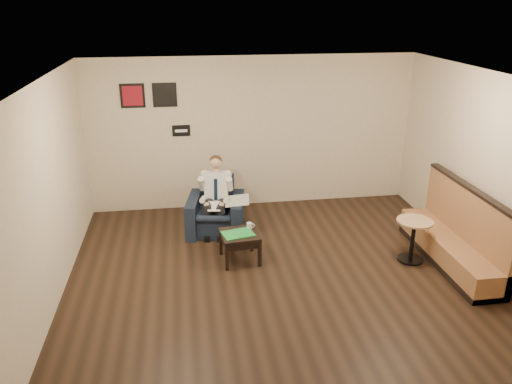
{
  "coord_description": "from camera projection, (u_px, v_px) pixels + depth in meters",
  "views": [
    {
      "loc": [
        -1.27,
        -5.87,
        3.74
      ],
      "look_at": [
        -0.21,
        1.2,
        0.94
      ],
      "focal_mm": 35.0,
      "sensor_mm": 36.0,
      "label": 1
    }
  ],
  "objects": [
    {
      "name": "smartphone",
      "position": [
        240.0,
        228.0,
        7.6
      ],
      "size": [
        0.15,
        0.08,
        0.01
      ],
      "primitive_type": "cube",
      "rotation": [
        0.0,
        0.0,
        -0.07
      ],
      "color": "black",
      "rests_on": "side_table"
    },
    {
      "name": "newspaper",
      "position": [
        237.0,
        200.0,
        8.24
      ],
      "size": [
        0.45,
        0.53,
        0.01
      ],
      "primitive_type": "cube",
      "rotation": [
        0.0,
        0.0,
        -0.12
      ],
      "color": "silver",
      "rests_on": "armchair"
    },
    {
      "name": "wall_back",
      "position": [
        253.0,
        133.0,
        9.2
      ],
      "size": [
        6.0,
        0.02,
        2.8
      ],
      "primitive_type": "cube",
      "color": "beige",
      "rests_on": "ground"
    },
    {
      "name": "lap_papers",
      "position": [
        214.0,
        206.0,
        8.16
      ],
      "size": [
        0.23,
        0.31,
        0.01
      ],
      "primitive_type": "cube",
      "rotation": [
        0.0,
        0.0,
        -0.11
      ],
      "color": "white",
      "rests_on": "seated_man"
    },
    {
      "name": "seating_sign",
      "position": [
        181.0,
        131.0,
        8.97
      ],
      "size": [
        0.32,
        0.02,
        0.2
      ],
      "primitive_type": "cube",
      "color": "black",
      "rests_on": "wall_back"
    },
    {
      "name": "art_print_left",
      "position": [
        133.0,
        96.0,
        8.62
      ],
      "size": [
        0.42,
        0.03,
        0.42
      ],
      "primitive_type": "cube",
      "color": "maroon",
      "rests_on": "wall_back"
    },
    {
      "name": "ground",
      "position": [
        283.0,
        285.0,
        6.95
      ],
      "size": [
        6.0,
        6.0,
        0.0
      ],
      "primitive_type": "plane",
      "color": "black",
      "rests_on": "ground"
    },
    {
      "name": "side_table",
      "position": [
        240.0,
        247.0,
        7.52
      ],
      "size": [
        0.61,
        0.61,
        0.45
      ],
      "primitive_type": "cube",
      "rotation": [
        0.0,
        0.0,
        0.1
      ],
      "color": "black",
      "rests_on": "ground"
    },
    {
      "name": "armchair",
      "position": [
        216.0,
        207.0,
        8.4
      ],
      "size": [
        1.07,
        1.07,
        0.89
      ],
      "primitive_type": "cube",
      "rotation": [
        0.0,
        0.0,
        -0.18
      ],
      "color": "black",
      "rests_on": "ground"
    },
    {
      "name": "seated_man",
      "position": [
        215.0,
        200.0,
        8.23
      ],
      "size": [
        0.73,
        0.96,
        1.22
      ],
      "primitive_type": null,
      "rotation": [
        0.0,
        0.0,
        -0.18
      ],
      "color": "silver",
      "rests_on": "armchair"
    },
    {
      "name": "wall_left",
      "position": [
        42.0,
        205.0,
        6.02
      ],
      "size": [
        0.02,
        6.0,
        2.8
      ],
      "primitive_type": "cube",
      "color": "beige",
      "rests_on": "ground"
    },
    {
      "name": "art_print_right",
      "position": [
        165.0,
        95.0,
        8.7
      ],
      "size": [
        0.42,
        0.03,
        0.42
      ],
      "primitive_type": "cube",
      "color": "black",
      "rests_on": "wall_back"
    },
    {
      "name": "wall_front",
      "position": [
        368.0,
        337.0,
        3.67
      ],
      "size": [
        6.0,
        0.02,
        2.8
      ],
      "primitive_type": "cube",
      "color": "beige",
      "rests_on": "ground"
    },
    {
      "name": "coffee_mug",
      "position": [
        249.0,
        226.0,
        7.57
      ],
      "size": [
        0.09,
        0.09,
        0.1
      ],
      "primitive_type": "cylinder",
      "rotation": [
        0.0,
        0.0,
        0.1
      ],
      "color": "white",
      "rests_on": "side_table"
    },
    {
      "name": "green_folder",
      "position": [
        238.0,
        234.0,
        7.41
      ],
      "size": [
        0.52,
        0.42,
        0.01
      ],
      "primitive_type": "cube",
      "rotation": [
        0.0,
        0.0,
        0.24
      ],
      "color": "green",
      "rests_on": "side_table"
    },
    {
      "name": "cafe_table",
      "position": [
        412.0,
        240.0,
        7.49
      ],
      "size": [
        0.62,
        0.62,
        0.66
      ],
      "primitive_type": "cylinder",
      "rotation": [
        0.0,
        0.0,
        0.17
      ],
      "color": "tan",
      "rests_on": "ground"
    },
    {
      "name": "wall_right",
      "position": [
        499.0,
        180.0,
        6.85
      ],
      "size": [
        0.02,
        6.0,
        2.8
      ],
      "primitive_type": "cube",
      "color": "beige",
      "rests_on": "ground"
    },
    {
      "name": "banquette",
      "position": [
        453.0,
        227.0,
        7.34
      ],
      "size": [
        0.54,
        2.28,
        1.17
      ],
      "primitive_type": "cube",
      "color": "#9B643C",
      "rests_on": "ground"
    },
    {
      "name": "ceiling",
      "position": [
        288.0,
        82.0,
        5.93
      ],
      "size": [
        6.0,
        6.0,
        0.02
      ],
      "primitive_type": "cube",
      "color": "white",
      "rests_on": "wall_back"
    }
  ]
}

